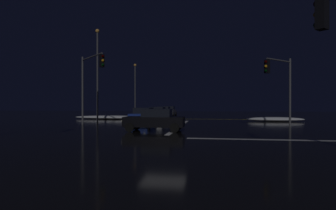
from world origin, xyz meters
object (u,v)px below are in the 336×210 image
(sedan_white, at_px, (163,112))
(traffic_signal_ne, at_px, (280,79))
(sedan_black_crossing, at_px, (155,120))
(traffic_signal_nw, at_px, (90,76))
(sedan_silver, at_px, (157,113))
(streetlamp_left_far, at_px, (135,86))
(streetlamp_left_near, at_px, (97,69))
(sedan_gray, at_px, (169,111))
(sedan_blue, at_px, (143,116))

(sedan_white, distance_m, traffic_signal_ne, 18.95)
(sedan_black_crossing, distance_m, traffic_signal_ne, 10.94)
(traffic_signal_nw, bearing_deg, sedan_black_crossing, -31.58)
(sedan_silver, distance_m, sedan_white, 5.32)
(streetlamp_left_far, bearing_deg, streetlamp_left_near, -90.00)
(sedan_silver, relative_size, sedan_gray, 1.00)
(sedan_black_crossing, bearing_deg, sedan_white, 97.79)
(sedan_white, bearing_deg, sedan_blue, -90.17)
(sedan_blue, bearing_deg, sedan_silver, 88.19)
(sedan_white, height_order, traffic_signal_nw, traffic_signal_nw)
(sedan_silver, height_order, streetlamp_left_far, streetlamp_left_far)
(sedan_blue, height_order, sedan_gray, same)
(sedan_silver, distance_m, traffic_signal_nw, 10.85)
(sedan_gray, xyz_separation_m, traffic_signal_nw, (-3.94, -21.27, 3.61))
(sedan_black_crossing, xyz_separation_m, traffic_signal_ne, (9.49, 4.44, 3.14))
(sedan_silver, xyz_separation_m, traffic_signal_nw, (-4.27, -9.30, 3.61))
(sedan_gray, xyz_separation_m, sedan_black_crossing, (2.73, -25.37, 0.00))
(traffic_signal_ne, height_order, streetlamp_left_near, streetlamp_left_near)
(sedan_white, relative_size, traffic_signal_ne, 0.75)
(sedan_white, relative_size, sedan_black_crossing, 1.00)
(traffic_signal_nw, bearing_deg, sedan_silver, 65.34)
(traffic_signal_nw, xyz_separation_m, streetlamp_left_far, (-2.06, 22.56, 0.63))
(sedan_blue, relative_size, sedan_gray, 1.00)
(sedan_gray, relative_size, streetlamp_left_near, 0.42)
(sedan_silver, xyz_separation_m, sedan_white, (-0.16, 5.32, 0.00))
(traffic_signal_ne, bearing_deg, sedan_white, 130.16)
(sedan_silver, xyz_separation_m, streetlamp_left_near, (-6.33, -2.74, 5.09))
(sedan_white, height_order, streetlamp_left_near, streetlamp_left_near)
(sedan_silver, height_order, sedan_black_crossing, same)
(sedan_gray, relative_size, sedan_black_crossing, 1.00)
(sedan_black_crossing, relative_size, traffic_signal_nw, 0.68)
(traffic_signal_ne, bearing_deg, sedan_blue, 167.41)
(traffic_signal_ne, distance_m, streetlamp_left_far, 28.76)
(streetlamp_left_near, bearing_deg, sedan_gray, 67.81)
(traffic_signal_ne, relative_size, traffic_signal_nw, 0.91)
(sedan_white, distance_m, streetlamp_left_far, 10.91)
(sedan_blue, xyz_separation_m, sedan_black_crossing, (2.60, -7.14, 0.00))
(traffic_signal_nw, relative_size, streetlamp_left_far, 0.73)
(sedan_white, height_order, traffic_signal_ne, traffic_signal_ne)
(sedan_blue, bearing_deg, streetlamp_left_near, 150.13)
(sedan_silver, xyz_separation_m, sedan_gray, (-0.33, 11.97, 0.00))
(traffic_signal_ne, bearing_deg, traffic_signal_nw, -178.80)
(sedan_blue, distance_m, sedan_white, 11.58)
(traffic_signal_ne, bearing_deg, sedan_black_crossing, -154.94)
(streetlamp_left_near, bearing_deg, sedan_blue, -29.87)
(streetlamp_left_far, bearing_deg, sedan_gray, -12.15)
(sedan_blue, height_order, traffic_signal_nw, traffic_signal_nw)
(sedan_blue, xyz_separation_m, traffic_signal_ne, (12.09, -2.70, 3.14))
(sedan_blue, height_order, streetlamp_left_far, streetlamp_left_far)
(sedan_blue, xyz_separation_m, sedan_silver, (0.20, 6.26, 0.00))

